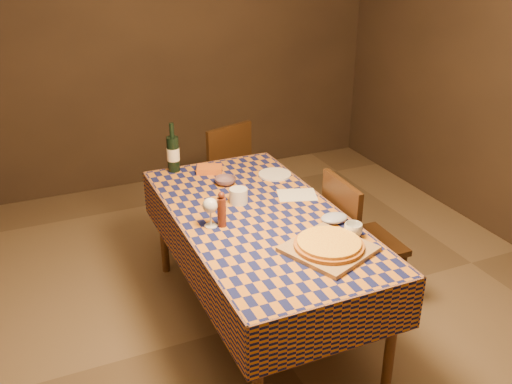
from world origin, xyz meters
TOP-DOWN VIEW (x-y plane):
  - room at (0.00, 0.00)m, footprint 5.00×5.10m
  - dining_table at (0.00, 0.00)m, footprint 0.94×1.84m
  - cutting_board at (0.16, -0.52)m, footprint 0.51×0.51m
  - pizza at (0.16, -0.52)m, footprint 0.39×0.39m
  - pepper_mill at (-0.25, -0.03)m, footprint 0.06×0.06m
  - bowl at (-0.02, 0.50)m, footprint 0.18×0.18m
  - wine_glass at (-0.30, -0.01)m, footprint 0.09×0.09m
  - wine_bottle at (-0.26, 0.86)m, footprint 0.11×0.11m
  - deli_tub at (-0.05, 0.21)m, footprint 0.13×0.13m
  - takeout_container at (-0.05, 0.73)m, footprint 0.20×0.18m
  - white_plate at (0.34, 0.50)m, footprint 0.26×0.26m
  - tumbler at (0.36, -0.44)m, footprint 0.11×0.11m
  - flour_patch at (0.33, 0.16)m, footprint 0.29×0.25m
  - flour_bag at (0.36, -0.24)m, footprint 0.19×0.17m
  - chair_far at (0.23, 1.27)m, footprint 0.53×0.54m
  - chair_right at (0.63, -0.08)m, footprint 0.44×0.43m

SIDE VIEW (x-z plane):
  - chair_far at x=0.23m, z-range 0.06..0.99m
  - chair_right at x=0.63m, z-range 0.06..0.99m
  - dining_table at x=0.00m, z-range 0.31..1.08m
  - flour_patch at x=0.33m, z-range 0.77..0.77m
  - white_plate at x=0.34m, z-range 0.77..0.78m
  - cutting_board at x=0.16m, z-range 0.77..0.79m
  - takeout_container at x=-0.05m, z-range 0.77..0.81m
  - bowl at x=-0.02m, z-range 0.77..0.81m
  - flour_bag at x=0.36m, z-range 0.77..0.82m
  - tumbler at x=0.36m, z-range 0.77..0.85m
  - pizza at x=0.16m, z-range 0.79..0.83m
  - deli_tub at x=-0.05m, z-range 0.77..0.86m
  - pepper_mill at x=-0.25m, z-range 0.76..0.97m
  - wine_glass at x=-0.30m, z-range 0.81..0.98m
  - wine_bottle at x=-0.26m, z-range 0.73..1.07m
  - room at x=0.00m, z-range 0.00..2.70m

